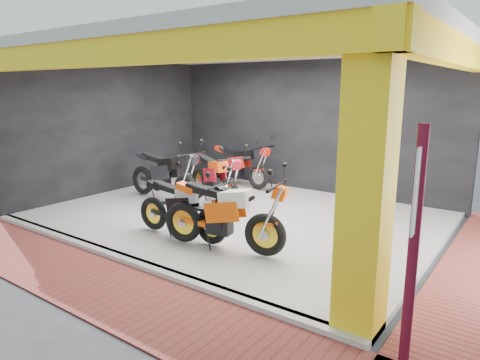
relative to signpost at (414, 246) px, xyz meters
The scene contains 16 objects.
ground 4.78m from the signpost, 163.91° to the left, with size 80.00×80.00×0.00m, color #2D2D30.
showroom_floor 5.64m from the signpost, 143.39° to the left, with size 8.00×6.00×0.10m, color white.
showroom_ceiling 5.92m from the signpost, 143.39° to the left, with size 8.40×6.40×0.20m, color beige.
back_wall 7.75m from the signpost, 124.64° to the left, with size 8.20×0.20×3.50m, color black.
left_wall 9.12m from the signpost, 158.96° to the left, with size 0.20×6.20×3.50m, color black.
corner_column 0.92m from the signpost, 141.38° to the left, with size 0.50×0.50×3.50m, color yellow.
header_beam_front 4.82m from the signpost, behind, with size 8.40×0.30×0.40m, color yellow.
header_beam_right 3.82m from the signpost, 96.98° to the left, with size 0.30×6.40×0.40m, color yellow.
floor_kerb 4.60m from the signpost, behind, with size 8.00×0.20×0.10m, color white.
paver_front 4.63m from the signpost, behind, with size 9.00×1.40×0.03m, color maroon.
signpost is the anchor object (origin of this frame).
moto_hero 3.08m from the signpost, 149.03° to the left, with size 2.38×0.88×1.45m, color #FA550A, non-canonical shape.
moto_row_a 3.99m from the signpost, 157.92° to the left, with size 2.14×0.79×1.31m, color black, non-canonical shape.
moto_row_b 6.59m from the signpost, 151.59° to the left, with size 2.42×0.89×1.48m, color black, non-canonical shape.
moto_row_c 5.97m from the signpost, 143.76° to the left, with size 2.30×0.85×1.41m, color #B21321, non-canonical shape.
moto_row_d 7.62m from the signpost, 134.24° to the left, with size 2.30×0.85×1.40m, color red, non-canonical shape.
Camera 1 is at (5.28, -5.21, 2.77)m, focal length 32.00 mm.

